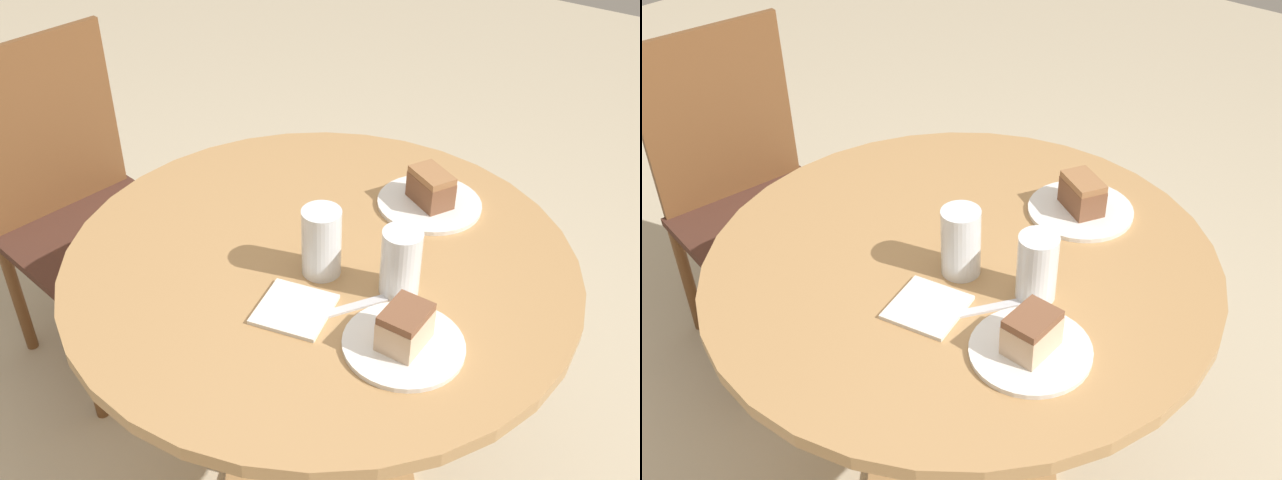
% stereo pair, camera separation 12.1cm
% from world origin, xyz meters
% --- Properties ---
extents(table, '(1.04, 1.04, 0.77)m').
position_xyz_m(table, '(0.00, 0.00, 0.61)').
color(table, tan).
rests_on(table, ground_plane).
extents(chair, '(0.53, 0.51, 0.96)m').
position_xyz_m(chair, '(0.08, 0.90, 0.49)').
color(chair, brown).
rests_on(chair, ground_plane).
extents(plate_near, '(0.22, 0.22, 0.01)m').
position_xyz_m(plate_near, '(-0.13, -0.27, 0.78)').
color(plate_near, white).
rests_on(plate_near, table).
extents(plate_far, '(0.23, 0.23, 0.01)m').
position_xyz_m(plate_far, '(0.29, -0.09, 0.78)').
color(plate_far, white).
rests_on(plate_far, table).
extents(cake_slice_near, '(0.09, 0.07, 0.07)m').
position_xyz_m(cake_slice_near, '(-0.13, -0.27, 0.82)').
color(cake_slice_near, beige).
rests_on(cake_slice_near, plate_near).
extents(cake_slice_far, '(0.10, 0.12, 0.08)m').
position_xyz_m(cake_slice_far, '(0.29, -0.09, 0.82)').
color(cake_slice_far, brown).
rests_on(cake_slice_far, plate_far).
extents(glass_lemonade, '(0.08, 0.08, 0.14)m').
position_xyz_m(glass_lemonade, '(-0.00, -0.18, 0.83)').
color(glass_lemonade, beige).
rests_on(glass_lemonade, table).
extents(glass_water, '(0.08, 0.08, 0.14)m').
position_xyz_m(glass_water, '(-0.04, -0.03, 0.83)').
color(glass_water, silver).
rests_on(glass_water, table).
extents(napkin_stack, '(0.16, 0.16, 0.01)m').
position_xyz_m(napkin_stack, '(-0.16, -0.06, 0.77)').
color(napkin_stack, silver).
rests_on(napkin_stack, table).
extents(fork, '(0.15, 0.10, 0.00)m').
position_xyz_m(fork, '(-0.09, -0.14, 0.77)').
color(fork, silver).
rests_on(fork, table).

